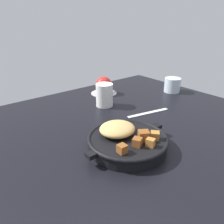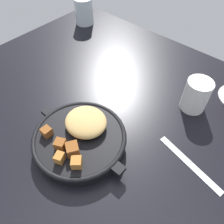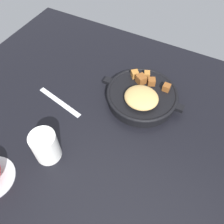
{
  "view_description": "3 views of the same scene",
  "coord_description": "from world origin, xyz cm",
  "views": [
    {
      "loc": [
        -41.57,
        -52.59,
        35.62
      ],
      "look_at": [
        2.07,
        1.12,
        5.26
      ],
      "focal_mm": 36.44,
      "sensor_mm": 36.0,
      "label": 1
    },
    {
      "loc": [
        22.09,
        -29.42,
        47.3
      ],
      "look_at": [
        -2.56,
        -1.39,
        3.43
      ],
      "focal_mm": 35.16,
      "sensor_mm": 36.0,
      "label": 2
    },
    {
      "loc": [
        -17.56,
        35.35,
        58.71
      ],
      "look_at": [
        1.36,
        -0.69,
        4.37
      ],
      "focal_mm": 37.33,
      "sensor_mm": 36.0,
      "label": 3
    }
  ],
  "objects": [
    {
      "name": "ground_plane",
      "position": [
        0.0,
        0.0,
        -1.2
      ],
      "size": [
        117.87,
        89.14,
        2.4
      ],
      "primitive_type": "cube",
      "color": "black"
    },
    {
      "name": "butter_knife",
      "position": [
        19.87,
        0.79,
        0.18
      ],
      "size": [
        17.99,
        5.34,
        0.36
      ],
      "primitive_type": "cube",
      "rotation": [
        0.0,
        0.0,
        -0.21
      ],
      "color": "silver",
      "rests_on": "ground_plane"
    },
    {
      "name": "white_creamer_pitcher",
      "position": [
        11.42,
        17.52,
        4.69
      ],
      "size": [
        6.92,
        6.92,
        9.37
      ],
      "primitive_type": "cylinder",
      "color": "white",
      "rests_on": "ground_plane"
    },
    {
      "name": "cast_iron_skillet",
      "position": [
        -3.4,
        -12.15,
        2.62
      ],
      "size": [
        27.12,
        22.82,
        6.87
      ],
      "color": "black",
      "rests_on": "ground_plane"
    }
  ]
}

